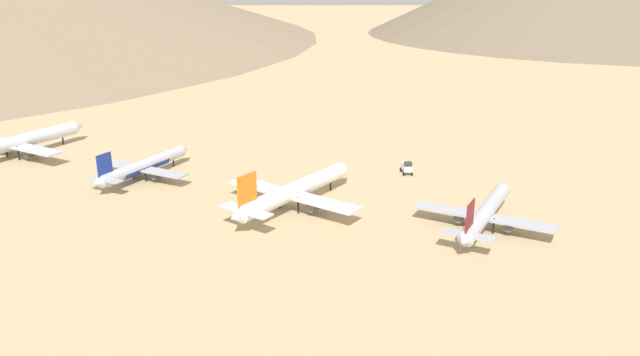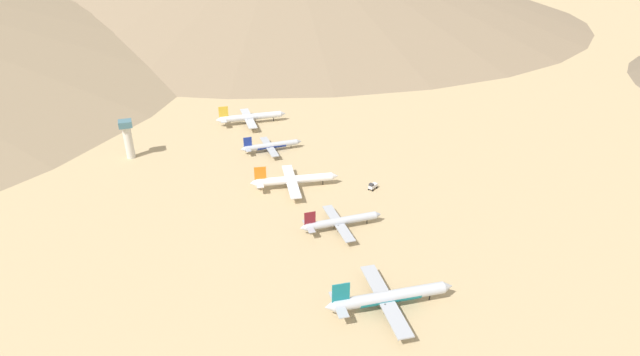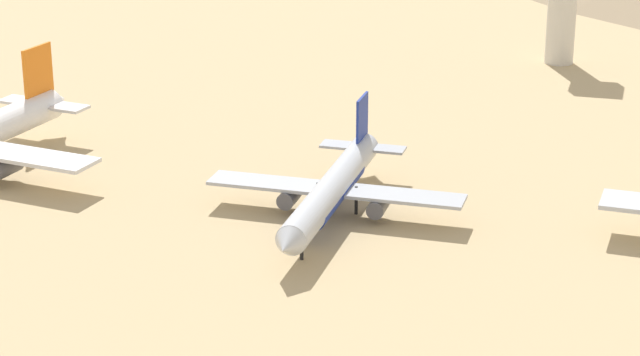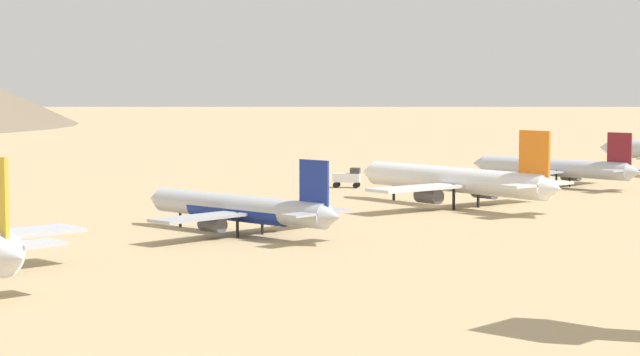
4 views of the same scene
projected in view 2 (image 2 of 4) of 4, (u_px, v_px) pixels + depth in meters
name	position (u px, v px, depth m)	size (l,w,h in m)	color
ground_plane	(299.00, 185.00, 261.29)	(1800.00, 1800.00, 0.00)	tan
parked_jet_0	(389.00, 297.00, 176.50)	(48.00, 39.10, 13.84)	#B2B7C1
parked_jet_1	(340.00, 221.00, 222.39)	(38.55, 31.26, 11.13)	#B2B7C1
parked_jet_2	(293.00, 180.00, 256.52)	(45.61, 37.29, 13.19)	white
parked_jet_3	(271.00, 146.00, 297.57)	(37.14, 30.09, 10.74)	#B2B7C1
parked_jet_4	(250.00, 117.00, 337.58)	(47.65, 38.72, 13.74)	silver
service_truck	(373.00, 186.00, 255.67)	(5.69, 4.91, 3.90)	silver
control_tower	(128.00, 137.00, 285.30)	(7.20, 7.20, 22.67)	beige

